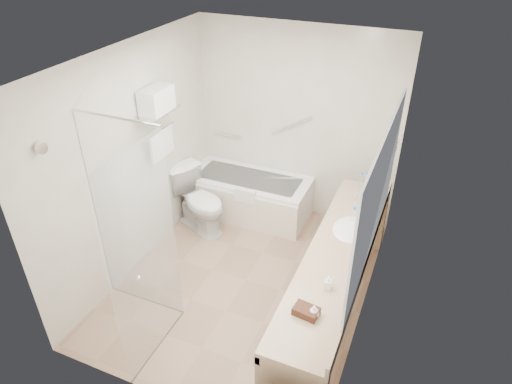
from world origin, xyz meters
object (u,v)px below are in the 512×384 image
at_px(toilet, 200,201).
at_px(bathtub, 249,196).
at_px(amenity_basket, 306,311).
at_px(vanity_counter, 336,269).
at_px(water_bottle_left, 361,180).

bearing_deg(toilet, bathtub, -15.35).
xyz_separation_m(toilet, amenity_basket, (1.93, -1.70, 0.48)).
distance_m(vanity_counter, amenity_basket, 0.88).
relative_size(bathtub, water_bottle_left, 8.85).
bearing_deg(amenity_basket, vanity_counter, 86.95).
relative_size(bathtub, toilet, 1.97).
bearing_deg(bathtub, amenity_basket, -56.55).
bearing_deg(bathtub, toilet, -129.87).
xyz_separation_m(bathtub, water_bottle_left, (1.46, -0.14, 0.66)).
relative_size(vanity_counter, water_bottle_left, 14.93).
height_order(vanity_counter, water_bottle_left, water_bottle_left).
distance_m(vanity_counter, toilet, 2.16).
xyz_separation_m(toilet, water_bottle_left, (1.92, 0.40, 0.53)).
bearing_deg(amenity_basket, toilet, 138.63).
bearing_deg(vanity_counter, bathtub, 137.65).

